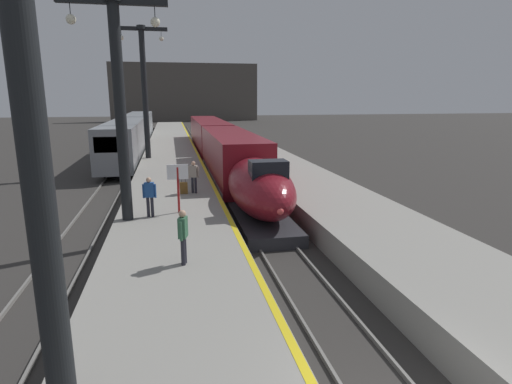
# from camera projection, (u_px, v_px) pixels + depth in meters

# --- Properties ---
(platform_left) EXTENTS (4.80, 110.00, 1.05)m
(platform_left) POSITION_uv_depth(u_px,v_px,m) (172.00, 174.00, 30.18)
(platform_left) COLOR gray
(platform_left) RESTS_ON ground
(platform_right) EXTENTS (4.80, 110.00, 1.05)m
(platform_right) POSITION_uv_depth(u_px,v_px,m) (280.00, 170.00, 31.75)
(platform_right) COLOR gray
(platform_right) RESTS_ON ground
(platform_left_safety_stripe) EXTENTS (0.20, 107.80, 0.01)m
(platform_left_safety_stripe) POSITION_uv_depth(u_px,v_px,m) (203.00, 166.00, 30.50)
(platform_left_safety_stripe) COLOR yellow
(platform_left_safety_stripe) RESTS_ON platform_left
(rail_main_left) EXTENTS (0.08, 110.00, 0.12)m
(rail_main_left) POSITION_uv_depth(u_px,v_px,m) (214.00, 172.00, 33.55)
(rail_main_left) COLOR slate
(rail_main_left) RESTS_ON ground
(rail_main_right) EXTENTS (0.08, 110.00, 0.12)m
(rail_main_right) POSITION_uv_depth(u_px,v_px,m) (232.00, 171.00, 33.84)
(rail_main_right) COLOR slate
(rail_main_right) RESTS_ON ground
(rail_secondary_left) EXTENTS (0.08, 110.00, 0.12)m
(rail_secondary_left) POSITION_uv_depth(u_px,v_px,m) (108.00, 176.00, 31.97)
(rail_secondary_left) COLOR slate
(rail_secondary_left) RESTS_ON ground
(rail_secondary_right) EXTENTS (0.08, 110.00, 0.12)m
(rail_secondary_right) POSITION_uv_depth(u_px,v_px,m) (129.00, 175.00, 32.27)
(rail_secondary_right) COLOR slate
(rail_secondary_right) RESTS_ON ground
(highspeed_train_main) EXTENTS (2.92, 38.90, 3.60)m
(highspeed_train_main) POSITION_uv_depth(u_px,v_px,m) (221.00, 148.00, 34.08)
(highspeed_train_main) COLOR maroon
(highspeed_train_main) RESTS_ON ground
(regional_train_adjacent) EXTENTS (2.85, 36.60, 3.80)m
(regional_train_adjacent) POSITION_uv_depth(u_px,v_px,m) (133.00, 132.00, 46.25)
(regional_train_adjacent) COLOR gray
(regional_train_adjacent) RESTS_ON ground
(station_column_near) EXTENTS (4.00, 0.68, 9.01)m
(station_column_near) POSITION_uv_depth(u_px,v_px,m) (23.00, 59.00, 5.54)
(station_column_near) COLOR black
(station_column_near) RESTS_ON platform_left
(station_column_mid) EXTENTS (4.00, 0.68, 8.65)m
(station_column_mid) POSITION_uv_depth(u_px,v_px,m) (119.00, 89.00, 16.06)
(station_column_mid) COLOR black
(station_column_mid) RESTS_ON platform_left
(station_column_far) EXTENTS (4.00, 0.68, 10.31)m
(station_column_far) POSITION_uv_depth(u_px,v_px,m) (144.00, 81.00, 33.10)
(station_column_far) COLOR black
(station_column_far) RESTS_ON platform_left
(passenger_near_edge) EXTENTS (0.54, 0.35, 1.69)m
(passenger_near_edge) POSITION_uv_depth(u_px,v_px,m) (194.00, 174.00, 21.70)
(passenger_near_edge) COLOR #23232D
(passenger_near_edge) RESTS_ON platform_left
(passenger_mid_platform) EXTENTS (0.57, 0.27, 1.69)m
(passenger_mid_platform) POSITION_uv_depth(u_px,v_px,m) (149.00, 194.00, 17.39)
(passenger_mid_platform) COLOR #23232D
(passenger_mid_platform) RESTS_ON platform_left
(passenger_far_waiting) EXTENTS (0.32, 0.55, 1.69)m
(passenger_far_waiting) POSITION_uv_depth(u_px,v_px,m) (183.00, 233.00, 12.42)
(passenger_far_waiting) COLOR #23232D
(passenger_far_waiting) RESTS_ON platform_left
(rolling_suitcase) EXTENTS (0.40, 0.22, 0.98)m
(rolling_suitcase) POSITION_uv_depth(u_px,v_px,m) (184.00, 188.00, 21.72)
(rolling_suitcase) COLOR brown
(rolling_suitcase) RESTS_ON platform_left
(departure_info_board) EXTENTS (0.90, 0.10, 2.12)m
(departure_info_board) POSITION_uv_depth(u_px,v_px,m) (178.00, 179.00, 17.91)
(departure_info_board) COLOR maroon
(departure_info_board) RESTS_ON platform_left
(terminus_back_wall) EXTENTS (36.00, 2.00, 14.00)m
(terminus_back_wall) POSITION_uv_depth(u_px,v_px,m) (185.00, 92.00, 103.30)
(terminus_back_wall) COLOR #4C4742
(terminus_back_wall) RESTS_ON ground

